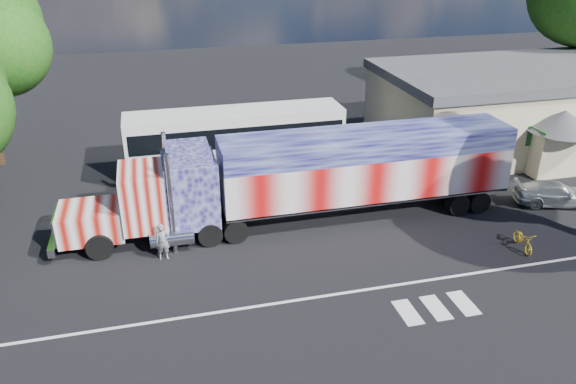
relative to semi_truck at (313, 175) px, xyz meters
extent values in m
plane|color=black|center=(-1.35, -3.38, -2.47)|extent=(100.00, 100.00, 0.00)
cube|color=silver|center=(-1.35, -6.38, -2.46)|extent=(30.00, 0.15, 0.01)
cube|color=silver|center=(1.45, -8.18, -2.46)|extent=(0.70, 1.60, 0.01)
cube|color=silver|center=(2.65, -8.18, -2.46)|extent=(0.70, 1.60, 0.01)
cube|color=silver|center=(3.85, -8.18, -2.46)|extent=(0.70, 1.60, 0.01)
cube|color=black|center=(-7.03, 0.00, -1.71)|extent=(9.81, 1.09, 0.33)
cube|color=tan|center=(-10.52, 0.00, -1.16)|extent=(2.84, 2.40, 1.42)
cube|color=silver|center=(-11.99, 0.00, -1.16)|extent=(0.13, 2.07, 1.27)
cube|color=silver|center=(-12.21, 0.00, -1.87)|extent=(0.33, 2.73, 0.39)
cube|color=tan|center=(-8.12, 0.00, -0.18)|extent=(1.96, 2.73, 2.73)
cube|color=black|center=(-9.05, 0.00, 0.31)|extent=(0.07, 2.29, 0.98)
cube|color=#52508E|center=(-5.94, 0.00, -0.07)|extent=(2.40, 2.73, 3.16)
cube|color=#52508E|center=(-5.94, 0.00, 1.73)|extent=(1.96, 2.62, 0.55)
cylinder|color=silver|center=(-6.92, 1.44, -0.07)|extent=(0.22, 0.22, 4.80)
cylinder|color=silver|center=(-6.92, -1.44, -0.07)|extent=(0.22, 0.22, 4.80)
cylinder|color=silver|center=(-7.03, 1.42, -1.76)|extent=(1.96, 0.72, 0.72)
cylinder|color=silver|center=(-7.03, -1.42, -1.76)|extent=(1.96, 0.72, 0.72)
cylinder|color=black|center=(-10.19, -1.20, -1.87)|extent=(1.20, 0.38, 1.20)
cylinder|color=black|center=(-10.19, 1.20, -1.87)|extent=(1.20, 0.38, 1.20)
cylinder|color=black|center=(-5.28, -1.15, -1.90)|extent=(1.13, 0.60, 1.13)
cylinder|color=black|center=(-5.28, 1.15, -1.90)|extent=(1.13, 0.60, 1.13)
cylinder|color=black|center=(-4.09, -1.15, -1.90)|extent=(1.13, 0.60, 1.13)
cylinder|color=black|center=(-4.09, 1.15, -1.90)|extent=(1.13, 0.60, 1.13)
cube|color=black|center=(2.79, 0.00, -1.43)|extent=(14.18, 1.20, 0.33)
cube|color=#D97575|center=(2.79, 0.00, -0.18)|extent=(14.61, 2.84, 2.18)
cube|color=#494E93|center=(2.79, 0.00, 1.46)|extent=(14.61, 2.84, 1.09)
cube|color=silver|center=(2.79, 0.00, -1.27)|extent=(14.61, 2.84, 0.13)
cube|color=silver|center=(10.11, 0.00, 0.37)|extent=(0.04, 2.73, 3.16)
cylinder|color=black|center=(7.47, -1.15, -1.90)|extent=(1.13, 0.60, 1.13)
cylinder|color=black|center=(7.47, 1.15, -1.90)|extent=(1.13, 0.60, 1.13)
cylinder|color=black|center=(8.67, -1.15, -1.90)|extent=(1.13, 0.60, 1.13)
cylinder|color=black|center=(8.67, 1.15, -1.90)|extent=(1.13, 0.60, 1.13)
cube|color=silver|center=(-2.60, 7.41, -0.60)|extent=(12.84, 2.78, 3.75)
cube|color=black|center=(-2.60, 7.41, 0.10)|extent=(12.41, 2.85, 1.18)
cube|color=black|center=(-2.60, 7.41, -1.99)|extent=(12.84, 2.78, 0.27)
cube|color=black|center=(-9.03, 7.41, -0.44)|extent=(0.06, 2.46, 1.50)
cylinder|color=black|center=(-7.42, 6.07, -1.93)|extent=(1.07, 0.32, 1.07)
cylinder|color=black|center=(-7.42, 8.74, -1.93)|extent=(1.07, 0.32, 1.07)
cylinder|color=black|center=(0.61, 6.07, -1.93)|extent=(1.07, 0.32, 1.07)
cylinder|color=black|center=(0.61, 8.74, -1.93)|extent=(1.07, 0.32, 1.07)
cylinder|color=black|center=(1.57, 6.07, -1.93)|extent=(1.07, 0.32, 1.07)
cylinder|color=black|center=(1.57, 8.74, -1.93)|extent=(1.07, 0.32, 1.07)
cube|color=beige|center=(18.65, 7.62, -0.17)|extent=(22.00, 10.00, 4.60)
cube|color=#46464B|center=(18.65, 7.62, 2.43)|extent=(22.40, 10.40, 0.60)
cube|color=#1E5926|center=(10.65, 2.58, -0.07)|extent=(1.60, 0.08, 1.20)
cube|color=#1E5926|center=(14.65, 2.58, -0.07)|extent=(1.60, 0.08, 1.20)
cube|color=beige|center=(15.65, 2.02, -1.17)|extent=(3.00, 1.20, 2.60)
cube|color=#1E5926|center=(15.65, 2.02, 0.43)|extent=(3.40, 1.60, 0.25)
cone|color=#46464B|center=(15.65, 2.02, 0.93)|extent=(4.00, 4.00, 1.20)
imported|color=silver|center=(13.09, -1.43, -1.86)|extent=(4.54, 2.94, 1.22)
imported|color=slate|center=(-7.46, -1.88, -1.62)|extent=(0.63, 0.43, 1.70)
imported|color=gold|center=(8.61, -5.08, -2.00)|extent=(0.91, 1.87, 0.94)
cylinder|color=black|center=(24.77, 13.11, 1.21)|extent=(0.70, 0.70, 7.37)
camera|label=1|loc=(-7.34, -24.10, 10.97)|focal=35.00mm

